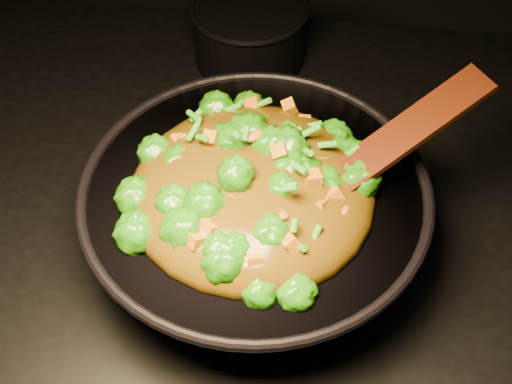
# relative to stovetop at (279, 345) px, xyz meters

# --- Properties ---
(stovetop) EXTENTS (1.20, 0.90, 0.90)m
(stovetop) POSITION_rel_stovetop_xyz_m (0.00, 0.00, 0.00)
(stovetop) COLOR black
(stovetop) RESTS_ON ground
(wok) EXTENTS (0.58, 0.58, 0.12)m
(wok) POSITION_rel_stovetop_xyz_m (-0.04, -0.09, 0.51)
(wok) COLOR black
(wok) RESTS_ON stovetop
(stir_fry) EXTENTS (0.40, 0.40, 0.11)m
(stir_fry) POSITION_rel_stovetop_xyz_m (-0.04, -0.10, 0.63)
(stir_fry) COLOR #257A08
(stir_fry) RESTS_ON wok
(spatula) EXTENTS (0.28, 0.22, 0.13)m
(spatula) POSITION_rel_stovetop_xyz_m (0.11, -0.06, 0.63)
(spatula) COLOR #361608
(spatula) RESTS_ON wok
(back_pot) EXTENTS (0.25, 0.25, 0.11)m
(back_pot) POSITION_rel_stovetop_xyz_m (-0.10, 0.32, 0.51)
(back_pot) COLOR black
(back_pot) RESTS_ON stovetop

